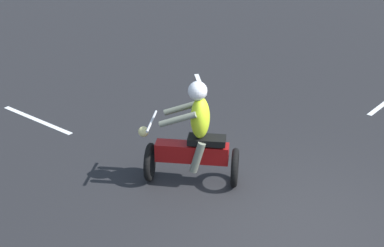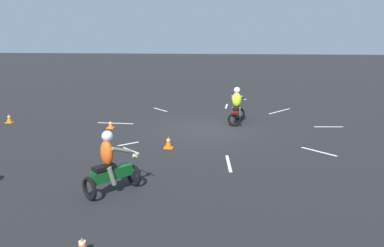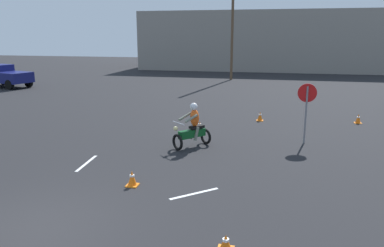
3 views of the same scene
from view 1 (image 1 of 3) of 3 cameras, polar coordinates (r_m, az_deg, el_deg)
The scene contains 5 objects.
ground_plane at distance 7.37m, azimuth 10.73°, elevation -11.37°, with size 120.00×120.00×0.00m, color black.
motorcycle_rider_foreground at distance 7.92m, azimuth 0.25°, elevation -1.80°, with size 0.86×1.55×1.66m.
lane_stripe_nw at distance 11.54m, azimuth 19.71°, elevation 1.94°, with size 0.10×1.35×0.01m, color silver.
lane_stripe_w at distance 11.88m, azimuth 0.89°, elevation 4.21°, with size 0.10×1.28×0.01m, color silver.
lane_stripe_sw at distance 10.64m, azimuth -16.23°, elevation 0.39°, with size 0.10×1.95×0.01m, color silver.
Camera 1 is at (5.68, -1.57, 4.43)m, focal length 50.00 mm.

